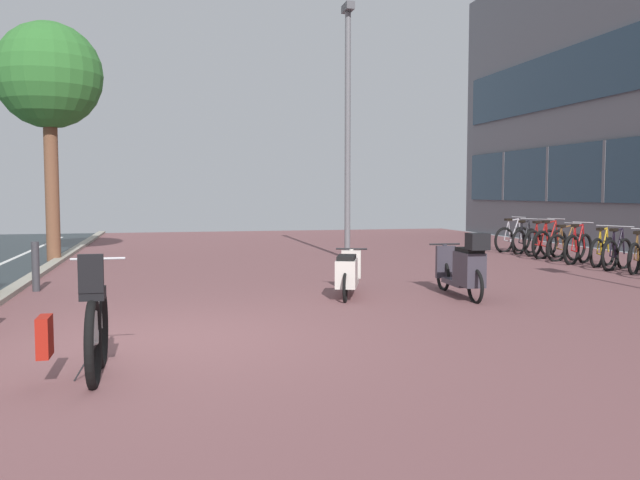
% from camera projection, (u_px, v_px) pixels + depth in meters
% --- Properties ---
extents(ground, '(21.00, 40.00, 0.13)m').
position_uv_depth(ground, '(294.00, 336.00, 7.53)').
color(ground, '#1E282B').
extents(bicycle_foreground, '(0.68, 1.45, 1.15)m').
position_uv_depth(bicycle_foreground, '(93.00, 330.00, 5.80)').
color(bicycle_foreground, black).
rests_on(bicycle_foreground, ground).
extents(bicycle_rack_02, '(1.10, 0.75, 0.92)m').
position_uv_depth(bicycle_rack_02, '(639.00, 257.00, 13.19)').
color(bicycle_rack_02, black).
rests_on(bicycle_rack_02, ground).
extents(bicycle_rack_03, '(1.20, 0.64, 0.94)m').
position_uv_depth(bicycle_rack_03, '(617.00, 254.00, 13.78)').
color(bicycle_rack_03, black).
rests_on(bicycle_rack_03, ground).
extents(bicycle_rack_04, '(1.11, 0.69, 0.92)m').
position_uv_depth(bicycle_rack_04, '(603.00, 251.00, 14.40)').
color(bicycle_rack_04, black).
rests_on(bicycle_rack_04, ground).
extents(bicycle_rack_05, '(1.20, 0.72, 0.97)m').
position_uv_depth(bicycle_rack_05, '(578.00, 248.00, 14.95)').
color(bicycle_rack_05, black).
rests_on(bicycle_rack_05, ground).
extents(bicycle_rack_06, '(1.27, 0.47, 0.93)m').
position_uv_depth(bicycle_rack_06, '(566.00, 247.00, 15.58)').
color(bicycle_rack_06, black).
rests_on(bicycle_rack_06, ground).
extents(bicycle_rack_07, '(1.34, 0.62, 1.01)m').
position_uv_depth(bicycle_rack_07, '(550.00, 244.00, 16.16)').
color(bicycle_rack_07, black).
rests_on(bicycle_rack_07, ground).
extents(bicycle_rack_08, '(1.26, 0.56, 0.97)m').
position_uv_depth(bicycle_rack_08, '(541.00, 242.00, 16.79)').
color(bicycle_rack_08, black).
rests_on(bicycle_rack_08, ground).
extents(bicycle_rack_09, '(1.16, 0.73, 0.96)m').
position_uv_depth(bicycle_rack_09, '(525.00, 241.00, 17.36)').
color(bicycle_rack_09, black).
rests_on(bicycle_rack_09, ground).
extents(bicycle_rack_10, '(1.32, 0.54, 0.98)m').
position_uv_depth(bicycle_rack_10, '(513.00, 239.00, 17.96)').
color(bicycle_rack_10, black).
rests_on(bicycle_rack_10, ground).
extents(scooter_near, '(0.52, 1.83, 1.05)m').
position_uv_depth(scooter_near, '(465.00, 268.00, 10.03)').
color(scooter_near, black).
rests_on(scooter_near, ground).
extents(scooter_mid, '(0.85, 1.72, 0.71)m').
position_uv_depth(scooter_mid, '(348.00, 274.00, 10.18)').
color(scooter_mid, black).
rests_on(scooter_mid, ground).
extents(lamp_post, '(0.20, 0.52, 6.09)m').
position_uv_depth(lamp_post, '(348.00, 119.00, 15.91)').
color(lamp_post, slate).
rests_on(lamp_post, ground).
extents(street_tree, '(2.43, 2.43, 5.52)m').
position_uv_depth(street_tree, '(49.00, 78.00, 15.25)').
color(street_tree, brown).
rests_on(street_tree, ground).
extents(bollard_far, '(0.12, 0.12, 0.81)m').
position_uv_depth(bollard_far, '(36.00, 267.00, 10.76)').
color(bollard_far, '#38383D').
rests_on(bollard_far, ground).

